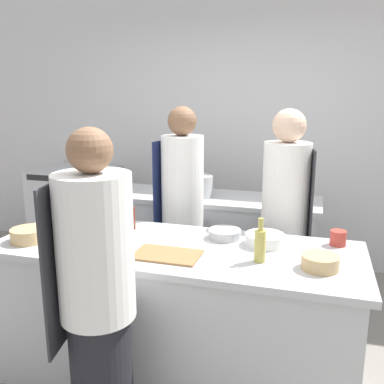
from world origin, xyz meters
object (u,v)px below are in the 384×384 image
bottle_olive_oil (129,217)px  oven_range (77,212)px  chef_at_stove (285,225)px  bottle_vinegar (260,245)px  bowl_mixing_large (320,262)px  stockpot (199,186)px  bottle_wine (114,238)px  cup (338,238)px  chef_at_prep_near (97,303)px  chef_at_pass_far (182,215)px  bowl_prep_small (265,239)px  bowl_ceramic_blue (29,235)px  bowl_wooden_salad (225,234)px

bottle_olive_oil → oven_range: bearing=131.7°
chef_at_stove → bottle_vinegar: chef_at_stove is taller
bowl_mixing_large → oven_range: bearing=144.6°
stockpot → chef_at_stove: bearing=-33.2°
bottle_wine → cup: size_ratio=2.94×
chef_at_prep_near → bottle_wine: (-0.10, 0.39, 0.18)m
oven_range → bottle_olive_oil: 2.07m
bottle_vinegar → stockpot: (-0.71, 1.31, -0.00)m
bowl_mixing_large → bottle_wine: bearing=-172.2°
bottle_wine → bowl_mixing_large: size_ratio=1.45×
chef_at_stove → stockpot: 0.94m
chef_at_prep_near → chef_at_pass_far: chef_at_pass_far is taller
bowl_prep_small → bottle_olive_oil: bearing=177.3°
bottle_olive_oil → cup: bottle_olive_oil is taller
oven_range → bowl_mixing_large: 3.17m
bowl_ceramic_blue → bottle_olive_oil: bearing=38.9°
bottle_olive_oil → chef_at_prep_near: bearing=-74.8°
chef_at_stove → bottle_olive_oil: bearing=-69.5°
chef_at_pass_far → bottle_olive_oil: bearing=170.0°
bowl_ceramic_blue → oven_range: bearing=114.2°
bowl_wooden_salad → chef_at_prep_near: bearing=-115.6°
bottle_vinegar → bowl_ceramic_blue: 1.40m
chef_at_pass_far → cup: size_ratio=17.72×
bowl_mixing_large → cup: bearing=75.9°
chef_at_pass_far → bottle_wine: 1.02m
chef_at_pass_far → bottle_olive_oil: chef_at_pass_far is taller
oven_range → bottle_wine: 2.51m
oven_range → bottle_vinegar: (2.25, -1.81, 0.50)m
bottle_wine → bowl_wooden_salad: bottle_wine is taller
bottle_vinegar → bottle_wine: bottle_wine is taller
bowl_ceramic_blue → stockpot: stockpot is taller
chef_at_prep_near → bowl_ceramic_blue: 0.87m
bottle_olive_oil → bowl_mixing_large: bottle_olive_oil is taller
chef_at_prep_near → bowl_ceramic_blue: chef_at_prep_near is taller
chef_at_pass_far → bowl_mixing_large: chef_at_pass_far is taller
bowl_wooden_salad → stockpot: size_ratio=0.83×
bottle_wine → stockpot: size_ratio=1.14×
bowl_prep_small → bowl_ceramic_blue: 1.44m
chef_at_pass_far → bowl_ceramic_blue: chef_at_pass_far is taller
cup → stockpot: (-1.12, 0.93, 0.05)m
bowl_prep_small → cup: 0.43m
chef_at_prep_near → bowl_wooden_salad: (0.42, 0.87, 0.09)m
bowl_mixing_large → bowl_ceramic_blue: bearing=-177.5°
chef_at_pass_far → cup: bearing=-102.4°
bowl_prep_small → bottle_vinegar: bearing=-88.9°
chef_at_prep_near → bowl_ceramic_blue: (-0.72, 0.47, 0.11)m
chef_at_pass_far → bottle_wine: chef_at_pass_far is taller
bottle_vinegar → bottle_wine: bearing=-168.2°
chef_at_stove → chef_at_pass_far: bearing=-99.7°
bottle_vinegar → bowl_ceramic_blue: (-1.40, -0.09, -0.06)m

